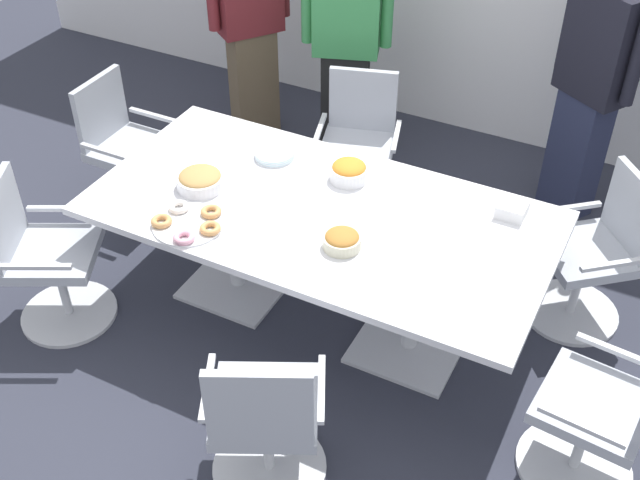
# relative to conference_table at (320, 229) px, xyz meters

# --- Properties ---
(ground_plane) EXTENTS (10.00, 10.00, 0.01)m
(ground_plane) POSITION_rel_conference_table_xyz_m (0.00, 0.00, -0.63)
(ground_plane) COLOR #2D303D
(conference_table) EXTENTS (2.40, 1.20, 0.75)m
(conference_table) POSITION_rel_conference_table_xyz_m (0.00, 0.00, 0.00)
(conference_table) COLOR silver
(conference_table) RESTS_ON ground
(office_chair_0) EXTENTS (0.73, 0.73, 0.91)m
(office_chair_0) POSITION_rel_conference_table_xyz_m (-1.33, -0.69, -0.22)
(office_chair_0) COLOR silver
(office_chair_0) RESTS_ON ground
(office_chair_1) EXTENTS (0.72, 0.72, 0.91)m
(office_chair_1) POSITION_rel_conference_table_xyz_m (0.29, -1.08, -0.22)
(office_chair_1) COLOR silver
(office_chair_1) RESTS_ON ground
(office_chair_2) EXTENTS (0.59, 0.59, 0.91)m
(office_chair_2) POSITION_rel_conference_table_xyz_m (1.60, -0.38, -0.22)
(office_chair_2) COLOR silver
(office_chair_2) RESTS_ON ground
(office_chair_3) EXTENTS (0.76, 0.76, 0.91)m
(office_chair_3) POSITION_rel_conference_table_xyz_m (1.32, 0.70, -0.22)
(office_chair_3) COLOR silver
(office_chair_3) RESTS_ON ground
(office_chair_4) EXTENTS (0.67, 0.67, 0.91)m
(office_chair_4) POSITION_rel_conference_table_xyz_m (-0.28, 1.09, -0.22)
(office_chair_4) COLOR silver
(office_chair_4) RESTS_ON ground
(office_chair_5) EXTENTS (0.54, 0.54, 0.91)m
(office_chair_5) POSITION_rel_conference_table_xyz_m (-1.60, 0.37, -0.22)
(office_chair_5) COLOR silver
(office_chair_5) RESTS_ON ground
(person_standing_0) EXTENTS (0.44, 0.54, 1.75)m
(person_standing_0) POSITION_rel_conference_table_xyz_m (-1.35, 1.55, 0.29)
(person_standing_0) COLOR brown
(person_standing_0) RESTS_ON ground
(person_standing_1) EXTENTS (0.60, 0.35, 1.70)m
(person_standing_1) POSITION_rel_conference_table_xyz_m (-0.62, 1.60, 0.26)
(person_standing_1) COLOR black
(person_standing_1) RESTS_ON ground
(person_standing_2) EXTENTS (0.56, 0.42, 1.78)m
(person_standing_2) POSITION_rel_conference_table_xyz_m (0.99, 1.68, 0.31)
(person_standing_2) COLOR #232842
(person_standing_2) RESTS_ON ground
(snack_bowl_chips_orange) EXTENTS (0.21, 0.21, 0.11)m
(snack_bowl_chips_orange) POSITION_rel_conference_table_xyz_m (0.01, 0.32, 0.18)
(snack_bowl_chips_orange) COLOR white
(snack_bowl_chips_orange) RESTS_ON conference_table
(snack_bowl_cookies) EXTENTS (0.26, 0.26, 0.10)m
(snack_bowl_cookies) POSITION_rel_conference_table_xyz_m (-0.66, -0.11, 0.17)
(snack_bowl_cookies) COLOR white
(snack_bowl_cookies) RESTS_ON conference_table
(snack_bowl_pretzels) EXTENTS (0.19, 0.19, 0.09)m
(snack_bowl_pretzels) POSITION_rel_conference_table_xyz_m (0.23, -0.22, 0.17)
(snack_bowl_pretzels) COLOR beige
(snack_bowl_pretzels) RESTS_ON conference_table
(donut_platter) EXTENTS (0.37, 0.36, 0.04)m
(donut_platter) POSITION_rel_conference_table_xyz_m (-0.53, -0.42, 0.14)
(donut_platter) COLOR white
(donut_platter) RESTS_ON conference_table
(plate_stack) EXTENTS (0.23, 0.23, 0.04)m
(plate_stack) POSITION_rel_conference_table_xyz_m (-0.46, 0.33, 0.14)
(plate_stack) COLOR white
(plate_stack) RESTS_ON conference_table
(napkin_pile) EXTENTS (0.15, 0.15, 0.07)m
(napkin_pile) POSITION_rel_conference_table_xyz_m (0.89, 0.41, 0.16)
(napkin_pile) COLOR white
(napkin_pile) RESTS_ON conference_table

